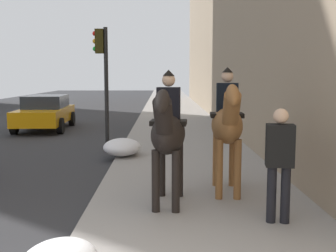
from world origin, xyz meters
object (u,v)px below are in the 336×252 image
at_px(mounted_horse_far, 227,123).
at_px(pedestrian_greeting, 280,158).
at_px(mounted_horse_near, 168,132).
at_px(car_near_lane, 45,112).
at_px(traffic_light_near_curb, 103,69).

bearing_deg(mounted_horse_far, pedestrian_greeting, 22.26).
relative_size(mounted_horse_near, car_near_lane, 0.51).
bearing_deg(mounted_horse_far, mounted_horse_near, -53.60).
height_order(mounted_horse_near, pedestrian_greeting, mounted_horse_near).
bearing_deg(car_near_lane, mounted_horse_near, 22.10).
xyz_separation_m(mounted_horse_near, mounted_horse_far, (0.70, -1.09, 0.05)).
distance_m(mounted_horse_far, traffic_light_near_curb, 5.78).
distance_m(mounted_horse_near, pedestrian_greeting, 1.86).
height_order(mounted_horse_far, car_near_lane, mounted_horse_far).
relative_size(mounted_horse_near, mounted_horse_far, 0.97).
bearing_deg(traffic_light_near_curb, mounted_horse_far, -148.98).
xyz_separation_m(mounted_horse_far, pedestrian_greeting, (-1.58, -0.53, -0.32)).
bearing_deg(traffic_light_near_curb, mounted_horse_near, -161.74).
bearing_deg(pedestrian_greeting, mounted_horse_far, 27.31).
xyz_separation_m(mounted_horse_near, pedestrian_greeting, (-0.87, -1.62, -0.27)).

